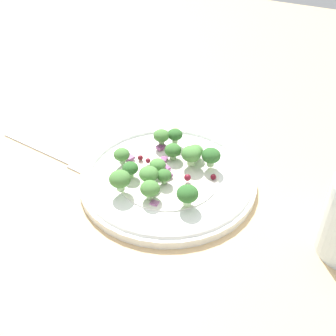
{
  "coord_description": "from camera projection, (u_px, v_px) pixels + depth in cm",
  "views": [
    {
      "loc": [
        -43.77,
        -20.06,
        39.64
      ],
      "look_at": [
        -2.06,
        1.09,
        2.7
      ],
      "focal_mm": 44.84,
      "sensor_mm": 36.0,
      "label": 1
    }
  ],
  "objects": [
    {
      "name": "ground_plane",
      "position": [
        181.0,
        182.0,
        0.63
      ],
      "size": [
        180.0,
        180.0,
        2.0
      ],
      "primitive_type": "cube",
      "color": "tan"
    },
    {
      "name": "plate",
      "position": [
        168.0,
        178.0,
        0.61
      ],
      "size": [
        25.51,
        25.51,
        1.7
      ],
      "color": "white",
      "rests_on": "ground_plane"
    },
    {
      "name": "dressing_pool",
      "position": [
        168.0,
        176.0,
        0.6
      ],
      "size": [
        14.79,
        14.79,
        0.2
      ],
      "primitive_type": "cylinder",
      "color": "white",
      "rests_on": "plate"
    },
    {
      "name": "broccoli_floret_0",
      "position": [
        211.0,
        156.0,
        0.6
      ],
      "size": [
        2.77,
        2.77,
        2.8
      ],
      "color": "#9EC684",
      "rests_on": "plate"
    },
    {
      "name": "broccoli_floret_1",
      "position": [
        120.0,
        179.0,
        0.56
      ],
      "size": [
        2.96,
        2.96,
        3.0
      ],
      "color": "#9EC684",
      "rests_on": "plate"
    },
    {
      "name": "broccoli_floret_2",
      "position": [
        195.0,
        151.0,
        0.63
      ],
      "size": [
        2.32,
        2.32,
        2.35
      ],
      "color": "#9EC684",
      "rests_on": "plate"
    },
    {
      "name": "broccoli_floret_3",
      "position": [
        130.0,
        169.0,
        0.59
      ],
      "size": [
        2.28,
        2.28,
        2.31
      ],
      "color": "#9EC684",
      "rests_on": "plate"
    },
    {
      "name": "broccoli_floret_4",
      "position": [
        161.0,
        136.0,
        0.65
      ],
      "size": [
        2.49,
        2.49,
        2.52
      ],
      "color": "#8EB77A",
      "rests_on": "plate"
    },
    {
      "name": "broccoli_floret_5",
      "position": [
        175.0,
        135.0,
        0.65
      ],
      "size": [
        2.34,
        2.34,
        2.36
      ],
      "color": "#ADD18E",
      "rests_on": "plate"
    },
    {
      "name": "broccoli_floret_6",
      "position": [
        164.0,
        176.0,
        0.58
      ],
      "size": [
        2.1,
        2.1,
        2.13
      ],
      "color": "#9EC684",
      "rests_on": "plate"
    },
    {
      "name": "broccoli_floret_7",
      "position": [
        149.0,
        174.0,
        0.58
      ],
      "size": [
        2.72,
        2.72,
        2.75
      ],
      "color": "#ADD18E",
      "rests_on": "plate"
    },
    {
      "name": "broccoli_floret_8",
      "position": [
        191.0,
        154.0,
        0.61
      ],
      "size": [
        2.92,
        2.92,
        2.96
      ],
      "color": "#ADD18E",
      "rests_on": "plate"
    },
    {
      "name": "broccoli_floret_9",
      "position": [
        150.0,
        189.0,
        0.55
      ],
      "size": [
        2.66,
        2.66,
        2.69
      ],
      "color": "#9EC684",
      "rests_on": "plate"
    },
    {
      "name": "broccoli_floret_10",
      "position": [
        187.0,
        194.0,
        0.54
      ],
      "size": [
        2.87,
        2.87,
        2.9
      ],
      "color": "#ADD18E",
      "rests_on": "plate"
    },
    {
      "name": "broccoli_floret_11",
      "position": [
        122.0,
        155.0,
        0.61
      ],
      "size": [
        2.38,
        2.38,
        2.41
      ],
      "color": "#8EB77A",
      "rests_on": "plate"
    },
    {
      "name": "broccoli_floret_12",
      "position": [
        173.0,
        150.0,
        0.62
      ],
      "size": [
        2.52,
        2.52,
        2.55
      ],
      "color": "#8EB77A",
      "rests_on": "plate"
    },
    {
      "name": "broccoli_floret_13",
      "position": [
        158.0,
        165.0,
        0.6
      ],
      "size": [
        2.35,
        2.35,
        2.38
      ],
      "color": "#ADD18E",
      "rests_on": "plate"
    },
    {
      "name": "cranberry_0",
      "position": [
        148.0,
        161.0,
        0.62
      ],
      "size": [
        0.76,
        0.76,
        0.76
      ],
      "primitive_type": "sphere",
      "color": "maroon",
      "rests_on": "plate"
    },
    {
      "name": "cranberry_1",
      "position": [
        140.0,
        158.0,
        0.63
      ],
      "size": [
        0.82,
        0.82,
        0.82
      ],
      "primitive_type": "sphere",
      "color": "maroon",
      "rests_on": "plate"
    },
    {
      "name": "cranberry_2",
      "position": [
        184.0,
        193.0,
        0.56
      ],
      "size": [
        0.87,
        0.87,
        0.87
      ],
      "primitive_type": "sphere",
      "color": "#4C0A14",
      "rests_on": "plate"
    },
    {
      "name": "cranberry_3",
      "position": [
        187.0,
        178.0,
        0.59
      ],
      "size": [
        0.97,
        0.97,
        0.97
      ],
      "primitive_type": "sphere",
      "color": "maroon",
      "rests_on": "plate"
    },
    {
      "name": "cranberry_4",
      "position": [
        215.0,
        175.0,
        0.6
      ],
      "size": [
        0.84,
        0.84,
        0.84
      ],
      "primitive_type": "sphere",
      "color": "#4C0A14",
      "rests_on": "plate"
    },
    {
      "name": "onion_bit_0",
      "position": [
        165.0,
        168.0,
        0.61
      ],
      "size": [
        1.52,
        1.65,
        0.59
      ],
      "primitive_type": "cube",
      "rotation": [
        0.0,
        0.0,
        2.72
      ],
      "color": "#843D75",
      "rests_on": "plate"
    },
    {
      "name": "onion_bit_1",
      "position": [
        153.0,
        203.0,
        0.56
      ],
      "size": [
        0.92,
        1.1,
        0.32
      ],
      "primitive_type": "cube",
      "rotation": [
        0.0,
        0.0,
        0.04
      ],
      "color": "#A35B93",
      "rests_on": "plate"
    },
    {
      "name": "onion_bit_2",
      "position": [
        161.0,
        147.0,
        0.65
      ],
      "size": [
        1.58,
        1.34,
        0.55
      ],
      "primitive_type": "cube",
      "rotation": [
        0.0,
        0.0,
        2.82
      ],
      "color": "#843D75",
      "rests_on": "plate"
    },
    {
      "name": "onion_bit_3",
      "position": [
        164.0,
        159.0,
        0.63
      ],
      "size": [
        1.28,
        1.2,
        0.46
      ],
      "primitive_type": "cube",
      "rotation": [
        0.0,
        0.0,
        0.26
      ],
      "color": "#843D75",
      "rests_on": "plate"
    },
    {
      "name": "onion_bit_4",
      "position": [
        130.0,
        157.0,
        0.63
      ],
      "size": [
        1.47,
        1.49,
        0.42
      ],
      "primitive_type": "cube",
      "rotation": [
        0.0,
        0.0,
        1.24
      ],
      "color": "#934C84",
      "rests_on": "plate"
    },
    {
      "name": "onion_bit_5",
      "position": [
        167.0,
        174.0,
        0.6
      ],
      "size": [
        1.73,
        1.8,
        0.41
      ],
      "primitive_type": "cube",
      "rotation": [
        0.0,
        0.0,
        1.01
      ],
      "color": "#843D75",
      "rests_on": "plate"
    },
    {
      "name": "fork",
      "position": [
        52.0,
        153.0,
        0.67
      ],
      "size": [
        3.84,
        18.69,
        0.5
      ],
      "color": "silver",
      "rests_on": "ground_plane"
    }
  ]
}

